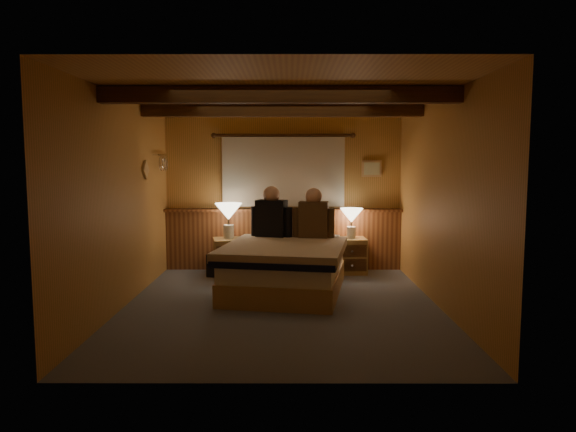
{
  "coord_description": "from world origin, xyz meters",
  "views": [
    {
      "loc": [
        0.09,
        -5.78,
        1.65
      ],
      "look_at": [
        0.07,
        0.4,
        1.0
      ],
      "focal_mm": 32.0,
      "sensor_mm": 36.0,
      "label": 1
    }
  ],
  "objects_px": {
    "lamp_left": "(228,214)",
    "person_right": "(313,217)",
    "lamp_right": "(351,217)",
    "person_left": "(272,216)",
    "bed": "(286,267)",
    "duffel_bag": "(228,264)",
    "nightstand_right": "(350,256)",
    "nightstand_left": "(231,257)"
  },
  "relations": [
    {
      "from": "lamp_right",
      "to": "person_left",
      "type": "xyz_separation_m",
      "value": [
        -1.17,
        -0.55,
        0.08
      ]
    },
    {
      "from": "person_right",
      "to": "duffel_bag",
      "type": "height_order",
      "value": "person_right"
    },
    {
      "from": "nightstand_left",
      "to": "lamp_right",
      "type": "height_order",
      "value": "lamp_right"
    },
    {
      "from": "bed",
      "to": "person_right",
      "type": "distance_m",
      "value": 0.87
    },
    {
      "from": "lamp_left",
      "to": "person_right",
      "type": "relative_size",
      "value": 0.74
    },
    {
      "from": "person_left",
      "to": "duffel_bag",
      "type": "bearing_deg",
      "value": 168.34
    },
    {
      "from": "nightstand_right",
      "to": "lamp_left",
      "type": "xyz_separation_m",
      "value": [
        -1.79,
        -0.12,
        0.64
      ]
    },
    {
      "from": "lamp_right",
      "to": "nightstand_left",
      "type": "bearing_deg",
      "value": -174.75
    },
    {
      "from": "lamp_right",
      "to": "lamp_left",
      "type": "bearing_deg",
      "value": -176.22
    },
    {
      "from": "bed",
      "to": "nightstand_right",
      "type": "height_order",
      "value": "bed"
    },
    {
      "from": "bed",
      "to": "lamp_left",
      "type": "distance_m",
      "value": 1.46
    },
    {
      "from": "nightstand_left",
      "to": "person_left",
      "type": "relative_size",
      "value": 0.8
    },
    {
      "from": "duffel_bag",
      "to": "nightstand_left",
      "type": "bearing_deg",
      "value": 52.09
    },
    {
      "from": "bed",
      "to": "duffel_bag",
      "type": "xyz_separation_m",
      "value": [
        -0.85,
        0.96,
        -0.16
      ]
    },
    {
      "from": "lamp_right",
      "to": "duffel_bag",
      "type": "xyz_separation_m",
      "value": [
        -1.82,
        -0.2,
        -0.66
      ]
    },
    {
      "from": "lamp_right",
      "to": "duffel_bag",
      "type": "distance_m",
      "value": 1.95
    },
    {
      "from": "bed",
      "to": "person_left",
      "type": "distance_m",
      "value": 0.88
    },
    {
      "from": "nightstand_right",
      "to": "lamp_right",
      "type": "height_order",
      "value": "lamp_right"
    },
    {
      "from": "lamp_left",
      "to": "person_right",
      "type": "xyz_separation_m",
      "value": [
        1.22,
        -0.52,
        0.01
      ]
    },
    {
      "from": "lamp_left",
      "to": "person_left",
      "type": "height_order",
      "value": "person_left"
    },
    {
      "from": "bed",
      "to": "nightstand_left",
      "type": "bearing_deg",
      "value": 139.05
    },
    {
      "from": "lamp_right",
      "to": "duffel_bag",
      "type": "relative_size",
      "value": 0.74
    },
    {
      "from": "bed",
      "to": "lamp_right",
      "type": "distance_m",
      "value": 1.6
    },
    {
      "from": "lamp_left",
      "to": "duffel_bag",
      "type": "relative_size",
      "value": 0.86
    },
    {
      "from": "nightstand_left",
      "to": "person_right",
      "type": "distance_m",
      "value": 1.43
    },
    {
      "from": "nightstand_right",
      "to": "lamp_right",
      "type": "bearing_deg",
      "value": 8.29
    },
    {
      "from": "lamp_right",
      "to": "person_left",
      "type": "bearing_deg",
      "value": -154.91
    },
    {
      "from": "nightstand_right",
      "to": "bed",
      "type": "bearing_deg",
      "value": -131.86
    },
    {
      "from": "nightstand_right",
      "to": "person_left",
      "type": "height_order",
      "value": "person_left"
    },
    {
      "from": "bed",
      "to": "person_left",
      "type": "bearing_deg",
      "value": 117.87
    },
    {
      "from": "lamp_left",
      "to": "person_left",
      "type": "xyz_separation_m",
      "value": [
        0.64,
        -0.43,
        0.02
      ]
    },
    {
      "from": "lamp_right",
      "to": "person_right",
      "type": "bearing_deg",
      "value": -133.07
    },
    {
      "from": "bed",
      "to": "lamp_left",
      "type": "bearing_deg",
      "value": 138.87
    },
    {
      "from": "lamp_left",
      "to": "person_right",
      "type": "bearing_deg",
      "value": -22.98
    },
    {
      "from": "lamp_right",
      "to": "person_left",
      "type": "relative_size",
      "value": 0.62
    },
    {
      "from": "lamp_left",
      "to": "nightstand_right",
      "type": "bearing_deg",
      "value": 3.69
    },
    {
      "from": "nightstand_right",
      "to": "duffel_bag",
      "type": "distance_m",
      "value": 1.81
    },
    {
      "from": "lamp_right",
      "to": "person_left",
      "type": "distance_m",
      "value": 1.29
    },
    {
      "from": "lamp_left",
      "to": "person_left",
      "type": "relative_size",
      "value": 0.72
    },
    {
      "from": "nightstand_right",
      "to": "person_left",
      "type": "relative_size",
      "value": 0.73
    },
    {
      "from": "lamp_left",
      "to": "person_left",
      "type": "bearing_deg",
      "value": -33.6
    },
    {
      "from": "nightstand_left",
      "to": "lamp_right",
      "type": "bearing_deg",
      "value": -6.6
    }
  ]
}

